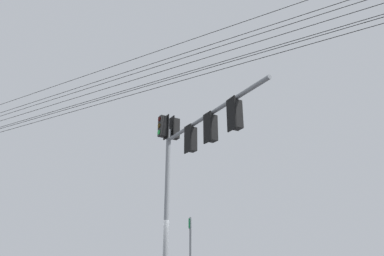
% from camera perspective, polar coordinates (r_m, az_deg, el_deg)
% --- Properties ---
extents(signal_mast_assembly, '(5.91, 3.02, 6.82)m').
position_cam_1_polar(signal_mast_assembly, '(12.17, -0.99, -3.66)').
color(signal_mast_assembly, gray).
rests_on(signal_mast_assembly, ground).
extents(route_sign_primary, '(0.21, 0.28, 2.47)m').
position_cam_1_polar(route_sign_primary, '(11.57, -0.35, -20.21)').
color(route_sign_primary, slate).
rests_on(route_sign_primary, ground).
extents(overhead_wire_span, '(30.23, 4.29, 2.69)m').
position_cam_1_polar(overhead_wire_span, '(15.88, -8.12, 9.08)').
color(overhead_wire_span, black).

